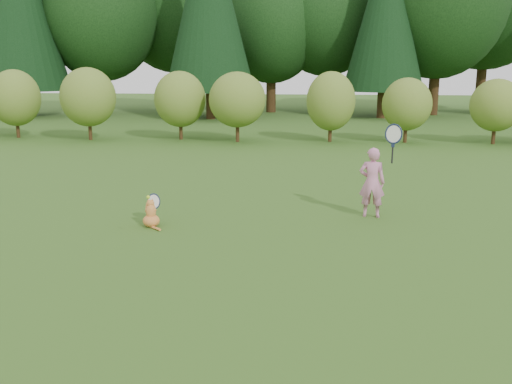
# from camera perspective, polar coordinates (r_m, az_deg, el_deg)

# --- Properties ---
(ground) EXTENTS (100.00, 100.00, 0.00)m
(ground) POSITION_cam_1_polar(r_m,az_deg,el_deg) (9.50, -1.72, -5.14)
(ground) COLOR #2A5016
(ground) RESTS_ON ground
(shrub_row) EXTENTS (28.00, 3.00, 2.80)m
(shrub_row) POSITION_cam_1_polar(r_m,az_deg,el_deg) (22.05, 2.86, 8.67)
(shrub_row) COLOR olive
(shrub_row) RESTS_ON ground
(child) EXTENTS (0.77, 0.46, 2.04)m
(child) POSITION_cam_1_polar(r_m,az_deg,el_deg) (11.20, 11.59, 1.11)
(child) COLOR pink
(child) RESTS_ON ground
(cat) EXTENTS (0.50, 0.76, 0.71)m
(cat) POSITION_cam_1_polar(r_m,az_deg,el_deg) (10.59, -10.45, -1.98)
(cat) COLOR #B56222
(cat) RESTS_ON ground
(tennis_ball) EXTENTS (0.06, 0.06, 0.06)m
(tennis_ball) POSITION_cam_1_polar(r_m,az_deg,el_deg) (9.38, -10.73, -0.51)
(tennis_ball) COLOR #CED419
(tennis_ball) RESTS_ON ground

